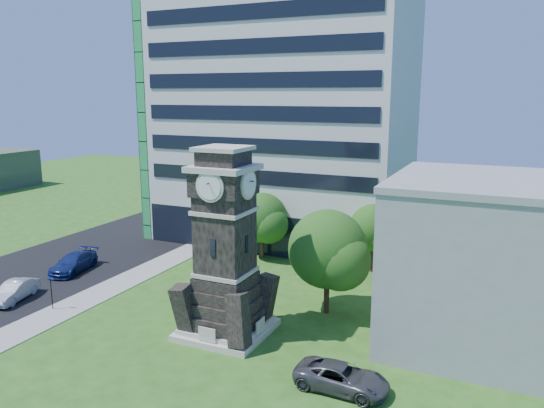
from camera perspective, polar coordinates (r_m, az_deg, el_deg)
The scene contains 15 objects.
ground at distance 35.90m, azimuth -10.80°, elevation -13.80°, with size 160.00×160.00×0.00m, color #285718.
sidewalk at distance 45.04m, azimuth -17.11°, elevation -8.69°, with size 3.00×70.00×0.06m, color gray.
street at distance 50.88m, azimuth -24.35°, elevation -6.89°, with size 14.00×80.00×0.02m, color black.
clock_tower at distance 34.02m, azimuth -5.04°, elevation -5.53°, with size 5.40×5.40×12.22m.
office_tall at distance 56.65m, azimuth 1.33°, elevation 10.60°, with size 26.20×15.11×28.60m.
office_low at distance 35.69m, azimuth 24.92°, elevation -5.91°, with size 15.20×12.20×10.40m.
car_street_mid at distance 45.12m, azimuth -25.97°, elevation -8.42°, with size 1.53×4.38×1.44m, color #B1B3B9.
car_street_north at distance 50.09m, azimuth -20.58°, elevation -5.94°, with size 2.20×5.42×1.57m, color navy.
car_east_lot at distance 29.62m, azimuth 7.52°, elevation -18.02°, with size 2.32×5.03×1.40m, color #46454A.
park_bench at distance 36.30m, azimuth -7.02°, elevation -12.50°, with size 1.84×0.49×0.95m.
street_sign at distance 41.79m, azimuth -22.66°, elevation -8.42°, with size 0.61×0.06×2.56m.
tree_nw at distance 52.85m, azimuth -3.32°, elevation -1.09°, with size 5.37×4.88×6.22m.
tree_nc at distance 49.91m, azimuth -0.99°, elevation -1.68°, with size 5.23×4.76×6.31m.
tree_ne at distance 46.88m, azimuth 10.87°, elevation -2.73°, with size 4.56×4.14×6.04m.
tree_east at distance 37.36m, azimuth 6.10°, elevation -5.13°, with size 6.12×5.56×7.53m.
Camera 1 is at (19.14, -26.20, 15.36)m, focal length 35.00 mm.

